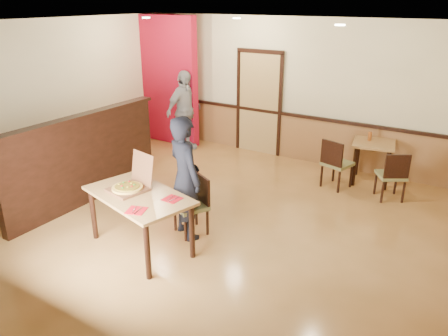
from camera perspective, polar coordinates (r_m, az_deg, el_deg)
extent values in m
plane|color=tan|center=(6.45, -3.80, -7.65)|extent=(7.00, 7.00, 0.00)
plane|color=black|center=(5.65, -4.52, 18.04)|extent=(7.00, 7.00, 0.00)
plane|color=#FCF5C5|center=(8.88, 9.44, 9.91)|extent=(7.00, 0.00, 7.00)
plane|color=#FCF5C5|center=(8.39, -24.06, 7.69)|extent=(0.00, 7.00, 7.00)
cube|color=olive|center=(9.08, 9.00, 4.00)|extent=(7.00, 0.04, 0.90)
cube|color=black|center=(8.94, 9.12, 6.85)|extent=(7.00, 0.06, 0.06)
cube|color=tan|center=(9.25, 4.60, 8.36)|extent=(0.90, 0.06, 2.10)
cube|color=black|center=(7.30, -17.75, 0.93)|extent=(0.14, 3.00, 1.40)
cube|color=black|center=(7.09, -18.40, 6.39)|extent=(0.20, 3.10, 0.05)
cube|color=#A30B27|center=(9.94, -7.60, 11.22)|extent=(1.60, 0.20, 2.78)
cylinder|color=beige|center=(8.50, -10.15, 18.76)|extent=(0.14, 0.14, 0.02)
cylinder|color=beige|center=(8.18, 1.67, 18.97)|extent=(0.14, 0.14, 0.02)
cylinder|color=beige|center=(6.36, 14.92, 17.61)|extent=(0.14, 0.14, 0.02)
cube|color=#B1834A|center=(5.70, -11.09, -3.53)|extent=(1.62, 1.17, 0.04)
cylinder|color=black|center=(6.24, -16.70, -5.77)|extent=(0.07, 0.07, 0.74)
cylinder|color=black|center=(6.53, -11.49, -4.03)|extent=(0.07, 0.07, 0.74)
cylinder|color=black|center=(5.24, -9.97, -10.67)|extent=(0.07, 0.07, 0.74)
cylinder|color=black|center=(5.58, -4.20, -8.27)|extent=(0.07, 0.07, 0.74)
cube|color=olive|center=(6.12, -4.37, -5.01)|extent=(0.55, 0.55, 0.05)
cube|color=black|center=(6.10, -2.85, -2.74)|extent=(0.37, 0.21, 0.39)
cylinder|color=black|center=(6.30, -6.40, -6.64)|extent=(0.04, 0.04, 0.36)
cylinder|color=black|center=(6.42, -3.63, -5.95)|extent=(0.04, 0.04, 0.36)
cylinder|color=black|center=(6.03, -5.04, -7.97)|extent=(0.04, 0.04, 0.36)
cylinder|color=black|center=(6.16, -2.18, -7.21)|extent=(0.04, 0.04, 0.36)
cube|color=olive|center=(7.82, 14.60, 0.57)|extent=(0.54, 0.54, 0.06)
cube|color=black|center=(7.58, 13.91, 1.89)|extent=(0.41, 0.15, 0.42)
cylinder|color=black|center=(7.96, 16.23, -1.13)|extent=(0.04, 0.04, 0.38)
cylinder|color=black|center=(7.68, 14.76, -1.83)|extent=(0.04, 0.04, 0.38)
cylinder|color=black|center=(8.14, 14.12, -0.42)|extent=(0.04, 0.04, 0.38)
cylinder|color=black|center=(7.86, 12.61, -1.07)|extent=(0.04, 0.04, 0.38)
cube|color=olive|center=(7.64, 20.97, -0.89)|extent=(0.57, 0.57, 0.05)
cube|color=black|center=(7.40, 21.70, 0.17)|extent=(0.35, 0.24, 0.40)
cylinder|color=black|center=(7.93, 21.48, -1.97)|extent=(0.04, 0.04, 0.36)
cylinder|color=black|center=(7.64, 22.37, -2.98)|extent=(0.04, 0.04, 0.36)
cylinder|color=black|center=(7.81, 19.15, -2.01)|extent=(0.04, 0.04, 0.36)
cylinder|color=black|center=(7.52, 19.97, -3.04)|extent=(0.04, 0.04, 0.36)
cube|color=#B1834A|center=(8.13, 19.01, 3.05)|extent=(0.82, 0.82, 0.04)
cylinder|color=black|center=(8.00, 16.67, 0.20)|extent=(0.07, 0.07, 0.71)
cylinder|color=black|center=(8.51, 17.02, 1.42)|extent=(0.07, 0.07, 0.71)
cylinder|color=black|center=(7.99, 20.49, -0.31)|extent=(0.07, 0.07, 0.71)
cylinder|color=black|center=(8.50, 20.62, 0.95)|extent=(0.07, 0.07, 0.71)
imported|color=black|center=(5.88, -5.10, -1.32)|extent=(0.75, 0.64, 1.72)
imported|color=#97979F|center=(9.44, -5.22, 7.43)|extent=(0.52, 1.04, 1.72)
cube|color=brown|center=(5.81, -12.50, -2.79)|extent=(0.51, 0.51, 0.03)
cube|color=brown|center=(5.85, -10.64, -0.04)|extent=(0.44, 0.17, 0.43)
cylinder|color=#E5BD53|center=(5.79, -12.52, -2.53)|extent=(0.42, 0.42, 0.03)
cube|color=red|center=(5.27, -11.40, -5.46)|extent=(0.28, 0.28, 0.00)
cylinder|color=silver|center=(5.28, -11.64, -5.32)|extent=(0.07, 0.18, 0.01)
cube|color=silver|center=(5.25, -11.16, -5.50)|extent=(0.08, 0.19, 0.00)
cube|color=red|center=(5.49, -6.78, -4.04)|extent=(0.22, 0.22, 0.00)
cylinder|color=silver|center=(5.50, -7.03, -3.91)|extent=(0.01, 0.18, 0.01)
cube|color=silver|center=(5.47, -6.53, -4.07)|extent=(0.02, 0.19, 0.00)
cylinder|color=#974B1B|center=(8.18, 18.51, 3.96)|extent=(0.06, 0.06, 0.16)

